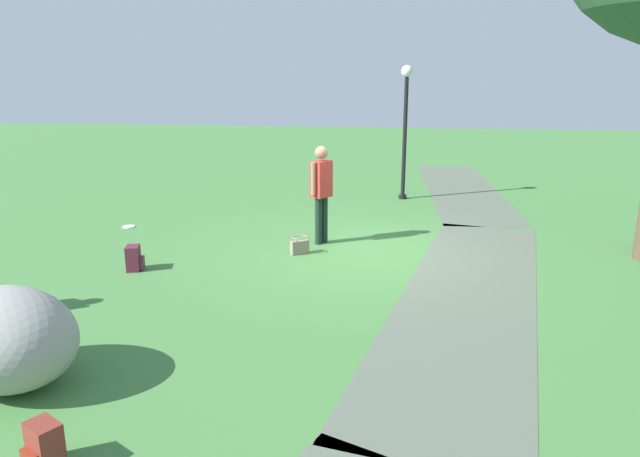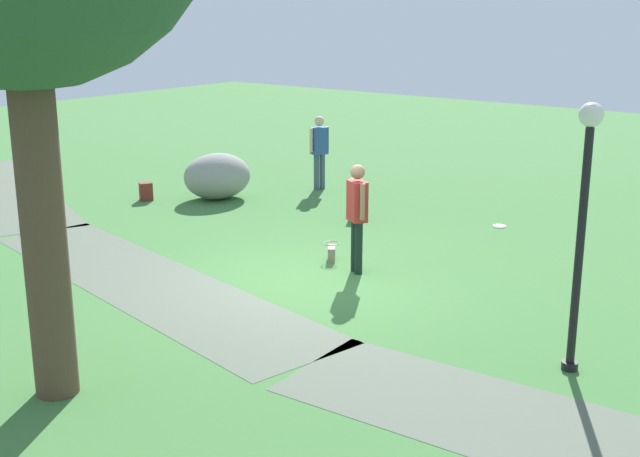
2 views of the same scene
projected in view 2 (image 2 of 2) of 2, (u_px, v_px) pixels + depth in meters
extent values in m
plane|color=#41763A|center=(299.00, 283.00, 13.15)|extent=(48.00, 48.00, 0.00)
cube|color=#555F4F|center=(148.00, 282.00, 13.16)|extent=(8.20, 3.36, 0.01)
cube|color=#555F4F|center=(7.00, 191.00, 19.44)|extent=(8.07, 4.83, 0.01)
cylinder|color=brown|center=(43.00, 222.00, 8.96)|extent=(0.48, 0.48, 4.02)
cylinder|color=black|center=(570.00, 365.00, 10.06)|extent=(0.20, 0.20, 0.10)
cylinder|color=black|center=(579.00, 253.00, 9.68)|extent=(0.10, 0.10, 2.94)
sphere|color=white|center=(591.00, 115.00, 9.26)|extent=(0.28, 0.28, 0.28)
ellipsoid|color=gray|center=(217.00, 176.00, 18.59)|extent=(1.64, 1.85, 1.03)
cylinder|color=black|center=(355.00, 245.00, 13.62)|extent=(0.13, 0.13, 0.87)
cylinder|color=black|center=(359.00, 248.00, 13.47)|extent=(0.13, 0.13, 0.87)
cube|color=#B62F2A|center=(357.00, 201.00, 13.34)|extent=(0.43, 0.40, 0.66)
cylinder|color=#9D7555|center=(352.00, 196.00, 13.53)|extent=(0.08, 0.08, 0.58)
cylinder|color=#9D7555|center=(362.00, 202.00, 13.13)|extent=(0.08, 0.08, 0.58)
sphere|color=#9D7555|center=(358.00, 172.00, 13.22)|extent=(0.24, 0.24, 0.24)
cylinder|color=#415565|center=(322.00, 171.00, 19.60)|extent=(0.13, 0.13, 0.84)
cylinder|color=#415565|center=(316.00, 172.00, 19.52)|extent=(0.13, 0.13, 0.84)
cube|color=#2F5293|center=(319.00, 141.00, 19.37)|extent=(0.35, 0.42, 0.63)
cylinder|color=beige|center=(327.00, 138.00, 19.47)|extent=(0.08, 0.08, 0.56)
cylinder|color=beige|center=(311.00, 140.00, 19.24)|extent=(0.08, 0.08, 0.56)
sphere|color=beige|center=(319.00, 121.00, 19.24)|extent=(0.23, 0.23, 0.23)
cube|color=gray|center=(332.00, 253.00, 14.27)|extent=(0.28, 0.33, 0.24)
torus|color=gray|center=(332.00, 243.00, 14.22)|extent=(0.38, 0.38, 0.02)
cube|color=maroon|center=(146.00, 192.00, 18.51)|extent=(0.32, 0.34, 0.40)
cube|color=maroon|center=(145.00, 194.00, 18.65)|extent=(0.15, 0.20, 0.18)
cube|color=#571F30|center=(357.00, 210.00, 16.86)|extent=(0.32, 0.27, 0.40)
cube|color=#5C2A34|center=(354.00, 216.00, 16.76)|extent=(0.20, 0.11, 0.18)
cylinder|color=white|center=(499.00, 226.00, 16.41)|extent=(0.25, 0.25, 0.02)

